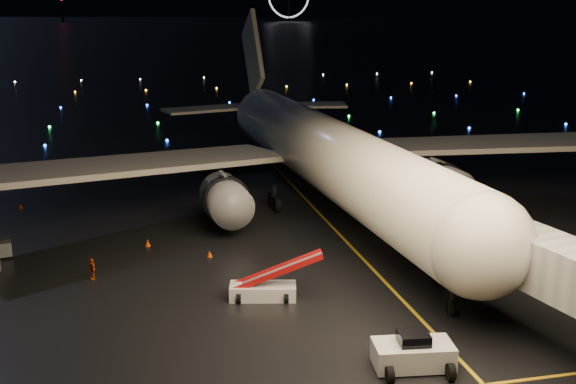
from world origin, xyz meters
name	(u,v)px	position (x,y,z in m)	size (l,w,h in m)	color
ground	(132,46)	(0.00, 300.00, 0.00)	(2000.00, 2000.00, 0.00)	black
lane_centre	(342,237)	(12.00, 15.00, 0.01)	(0.25, 80.00, 0.02)	gold
airliner	(315,110)	(12.64, 26.31, 9.16)	(64.68, 61.45, 18.33)	beige
pushback_tug	(413,350)	(9.13, -7.40, 1.01)	(4.26, 2.23, 2.03)	silver
belt_loader	(263,276)	(3.03, 3.67, 1.57)	(6.46, 1.76, 3.13)	silver
crew_c	(92,269)	(-8.17, 9.81, 0.78)	(0.92, 0.38, 1.57)	#E75713
safety_cone_0	(210,254)	(0.55, 12.61, 0.24)	(0.42, 0.42, 0.48)	#FF4F01
safety_cone_1	(224,210)	(3.31, 24.47, 0.24)	(0.42, 0.42, 0.48)	#FF4F01
safety_cone_2	(148,243)	(-4.05, 16.28, 0.26)	(0.46, 0.46, 0.52)	#FF4F01
safety_cone_3	(20,206)	(-15.53, 30.23, 0.25)	(0.44, 0.44, 0.51)	#FF4F01
taxiway_lights	(150,101)	(0.00, 106.00, 0.18)	(164.00, 92.00, 0.36)	black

